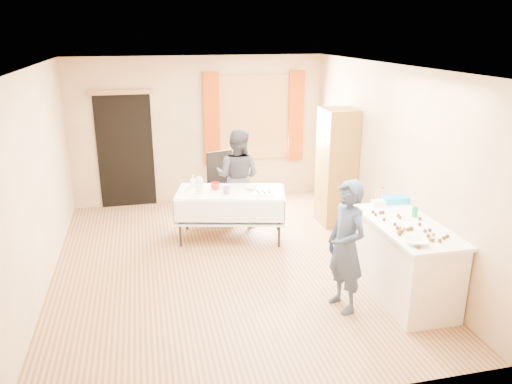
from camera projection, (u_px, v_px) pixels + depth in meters
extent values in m
cube|color=#9E7047|center=(227.00, 264.00, 6.76)|extent=(4.50, 5.50, 0.02)
cube|color=white|center=(223.00, 66.00, 5.95)|extent=(4.50, 5.50, 0.02)
cube|color=tan|center=(199.00, 131.00, 8.91)|extent=(4.50, 0.02, 2.60)
cube|color=tan|center=(285.00, 267.00, 3.80)|extent=(4.50, 0.02, 2.60)
cube|color=tan|center=(36.00, 183.00, 5.87)|extent=(0.02, 5.50, 2.60)
cube|color=tan|center=(387.00, 161.00, 6.84)|extent=(0.02, 5.50, 2.60)
cube|color=olive|center=(254.00, 118.00, 9.03)|extent=(1.32, 0.06, 1.52)
cube|color=white|center=(254.00, 118.00, 9.01)|extent=(1.20, 0.02, 1.40)
cube|color=#9D3708|center=(212.00, 120.00, 8.82)|extent=(0.28, 0.06, 1.65)
cube|color=#9D3708|center=(296.00, 116.00, 9.15)|extent=(0.28, 0.06, 1.65)
cube|color=black|center=(126.00, 151.00, 8.70)|extent=(0.95, 0.04, 2.00)
cube|color=olive|center=(121.00, 92.00, 8.36)|extent=(1.05, 0.06, 0.08)
cube|color=brown|center=(337.00, 167.00, 7.94)|extent=(0.50, 0.60, 1.86)
cube|color=beige|center=(404.00, 262.00, 5.83)|extent=(0.67, 1.47, 0.86)
cube|color=silver|center=(408.00, 226.00, 5.69)|extent=(0.72, 1.53, 0.04)
cube|color=silver|center=(231.00, 192.00, 7.37)|extent=(1.69, 1.12, 0.04)
cube|color=black|center=(226.00, 190.00, 8.23)|extent=(0.59, 0.59, 0.07)
cube|color=black|center=(220.00, 170.00, 8.30)|extent=(0.45, 0.20, 0.66)
imported|color=#222D47|center=(346.00, 247.00, 5.46)|extent=(0.71, 0.61, 1.51)
imported|color=black|center=(238.00, 177.00, 7.99)|extent=(1.27, 1.25, 1.55)
cylinder|color=#09923A|center=(415.00, 212.00, 5.88)|extent=(0.08, 0.08, 0.12)
imported|color=white|center=(417.00, 242.00, 5.14)|extent=(0.36, 0.36, 0.05)
cube|color=white|center=(378.00, 203.00, 6.24)|extent=(0.16, 0.12, 0.08)
cube|color=#1192DB|center=(395.00, 200.00, 6.37)|extent=(0.31, 0.22, 0.08)
cylinder|color=silver|center=(199.00, 186.00, 7.23)|extent=(0.14, 0.14, 0.22)
imported|color=red|center=(215.00, 186.00, 7.41)|extent=(0.23, 0.23, 0.11)
imported|color=red|center=(226.00, 190.00, 7.21)|extent=(0.19, 0.19, 0.11)
imported|color=white|center=(251.00, 188.00, 7.42)|extent=(0.33, 0.33, 0.05)
cube|color=white|center=(264.00, 193.00, 7.23)|extent=(0.32, 0.26, 0.02)
imported|color=white|center=(193.00, 181.00, 7.53)|extent=(0.12, 0.12, 0.18)
sphere|color=#3F2314|center=(404.00, 229.00, 5.49)|extent=(0.04, 0.04, 0.04)
sphere|color=#321A07|center=(373.00, 212.00, 6.00)|extent=(0.04, 0.04, 0.04)
sphere|color=#321A07|center=(398.00, 215.00, 5.89)|extent=(0.04, 0.04, 0.04)
sphere|color=#321A07|center=(383.00, 212.00, 5.99)|extent=(0.04, 0.04, 0.04)
sphere|color=#321A07|center=(430.00, 230.00, 5.46)|extent=(0.04, 0.04, 0.04)
sphere|color=#321A07|center=(420.00, 219.00, 5.79)|extent=(0.04, 0.04, 0.04)
sphere|color=#3F2314|center=(428.00, 236.00, 5.31)|extent=(0.04, 0.04, 0.04)
sphere|color=#321A07|center=(412.00, 229.00, 5.50)|extent=(0.04, 0.04, 0.04)
sphere|color=#321A07|center=(400.00, 217.00, 5.83)|extent=(0.04, 0.04, 0.04)
sphere|color=#321A07|center=(400.00, 234.00, 5.36)|extent=(0.04, 0.04, 0.04)
sphere|color=#321A07|center=(425.00, 231.00, 5.44)|extent=(0.04, 0.04, 0.04)
sphere|color=#321A07|center=(383.00, 212.00, 5.99)|extent=(0.04, 0.04, 0.04)
sphere|color=#3F2314|center=(434.00, 234.00, 5.35)|extent=(0.04, 0.04, 0.04)
sphere|color=#321A07|center=(411.00, 228.00, 5.51)|extent=(0.04, 0.04, 0.04)
sphere|color=#321A07|center=(402.00, 232.00, 5.42)|extent=(0.04, 0.04, 0.04)
sphere|color=#321A07|center=(397.00, 228.00, 5.52)|extent=(0.04, 0.04, 0.04)
sphere|color=#321A07|center=(420.00, 224.00, 5.62)|extent=(0.04, 0.04, 0.04)
sphere|color=#321A07|center=(419.00, 247.00, 5.04)|extent=(0.04, 0.04, 0.04)
sphere|color=#3F2314|center=(430.00, 239.00, 5.22)|extent=(0.04, 0.04, 0.04)
sphere|color=#321A07|center=(429.00, 236.00, 5.30)|extent=(0.04, 0.04, 0.04)
sphere|color=#321A07|center=(433.00, 240.00, 5.20)|extent=(0.04, 0.04, 0.04)
sphere|color=#321A07|center=(384.00, 219.00, 5.76)|extent=(0.04, 0.04, 0.04)
sphere|color=#321A07|center=(447.00, 236.00, 5.30)|extent=(0.04, 0.04, 0.04)
sphere|color=#321A07|center=(380.00, 212.00, 5.98)|extent=(0.04, 0.04, 0.04)
sphere|color=#3F2314|center=(400.00, 228.00, 5.52)|extent=(0.04, 0.04, 0.04)
sphere|color=#321A07|center=(408.00, 229.00, 5.48)|extent=(0.04, 0.04, 0.04)
sphere|color=#321A07|center=(440.00, 240.00, 5.19)|extent=(0.04, 0.04, 0.04)
sphere|color=#321A07|center=(416.00, 238.00, 5.24)|extent=(0.04, 0.04, 0.04)
sphere|color=#321A07|center=(376.00, 215.00, 5.91)|extent=(0.04, 0.04, 0.04)
sphere|color=#321A07|center=(395.00, 224.00, 5.62)|extent=(0.04, 0.04, 0.04)
sphere|color=#3F2314|center=(399.00, 232.00, 5.41)|extent=(0.04, 0.04, 0.04)
sphere|color=#321A07|center=(444.00, 238.00, 5.26)|extent=(0.04, 0.04, 0.04)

